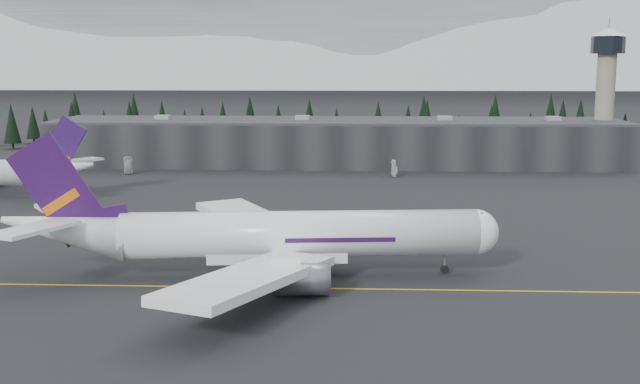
{
  "coord_description": "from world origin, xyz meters",
  "views": [
    {
      "loc": [
        5.83,
        -101.68,
        28.93
      ],
      "look_at": [
        0.0,
        20.0,
        9.0
      ],
      "focal_mm": 45.0,
      "sensor_mm": 36.0,
      "label": 1
    }
  ],
  "objects_px": {
    "terminal": "(338,142)",
    "gse_vehicle_b": "(395,174)",
    "gse_vehicle_a": "(129,172)",
    "control_tower": "(606,81)",
    "jet_main": "(256,236)"
  },
  "relations": [
    {
      "from": "jet_main",
      "to": "control_tower",
      "type": "bearing_deg",
      "value": 50.62
    },
    {
      "from": "terminal",
      "to": "gse_vehicle_a",
      "type": "height_order",
      "value": "terminal"
    },
    {
      "from": "terminal",
      "to": "gse_vehicle_a",
      "type": "bearing_deg",
      "value": -155.8
    },
    {
      "from": "terminal",
      "to": "gse_vehicle_b",
      "type": "height_order",
      "value": "terminal"
    },
    {
      "from": "terminal",
      "to": "gse_vehicle_b",
      "type": "bearing_deg",
      "value": -59.65
    },
    {
      "from": "gse_vehicle_b",
      "to": "control_tower",
      "type": "bearing_deg",
      "value": 100.38
    },
    {
      "from": "control_tower",
      "to": "gse_vehicle_a",
      "type": "bearing_deg",
      "value": -168.12
    },
    {
      "from": "terminal",
      "to": "control_tower",
      "type": "distance_m",
      "value": 76.98
    },
    {
      "from": "jet_main",
      "to": "gse_vehicle_a",
      "type": "height_order",
      "value": "jet_main"
    },
    {
      "from": "terminal",
      "to": "jet_main",
      "type": "height_order",
      "value": "jet_main"
    },
    {
      "from": "terminal",
      "to": "gse_vehicle_a",
      "type": "xyz_separation_m",
      "value": [
        -53.5,
        -24.04,
        -5.65
      ]
    },
    {
      "from": "gse_vehicle_a",
      "to": "gse_vehicle_b",
      "type": "relative_size",
      "value": 1.06
    },
    {
      "from": "terminal",
      "to": "jet_main",
      "type": "xyz_separation_m",
      "value": [
        -7.85,
        -121.16,
        -0.7
      ]
    },
    {
      "from": "terminal",
      "to": "control_tower",
      "type": "relative_size",
      "value": 4.24
    },
    {
      "from": "terminal",
      "to": "control_tower",
      "type": "xyz_separation_m",
      "value": [
        75.0,
        3.0,
        17.11
      ]
    }
  ]
}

